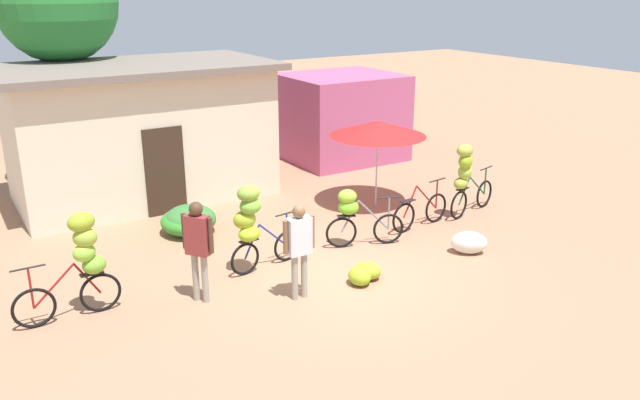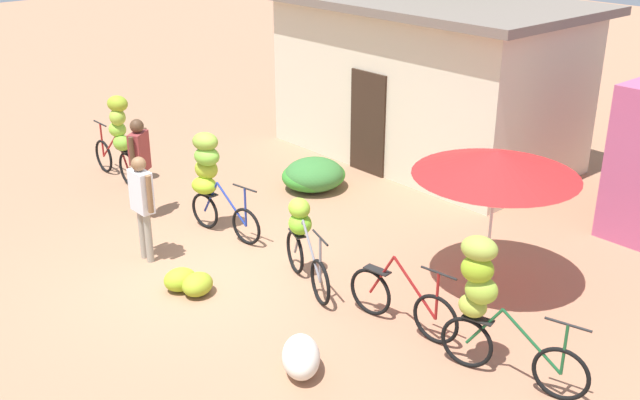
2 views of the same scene
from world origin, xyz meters
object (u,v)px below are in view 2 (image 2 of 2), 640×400
(building_low, at_px, (426,78))
(market_umbrella, at_px, (497,163))
(bicycle_center_loaded, at_px, (303,235))
(person_vendor, at_px, (140,158))
(banana_pile_on_ground, at_px, (189,282))
(bicycle_leftmost, at_px, (118,132))
(produce_sack, at_px, (301,357))
(bicycle_near_pile, at_px, (209,173))
(bicycle_by_shop, at_px, (402,303))
(bicycle_rightmost, at_px, (487,296))
(person_bystander, at_px, (142,198))

(building_low, distance_m, market_umbrella, 5.70)
(bicycle_center_loaded, xyz_separation_m, person_vendor, (-3.48, -0.59, 0.36))
(market_umbrella, height_order, bicycle_center_loaded, market_umbrella)
(person_vendor, bearing_deg, banana_pile_on_ground, -17.03)
(bicycle_leftmost, bearing_deg, produce_sack, -11.11)
(produce_sack, bearing_deg, bicycle_near_pile, 160.18)
(bicycle_by_shop, distance_m, bicycle_rightmost, 1.41)
(building_low, distance_m, bicycle_rightmost, 7.74)
(bicycle_rightmost, bearing_deg, person_vendor, -173.92)
(banana_pile_on_ground, bearing_deg, person_vendor, 162.97)
(bicycle_near_pile, distance_m, person_bystander, 1.33)
(bicycle_leftmost, bearing_deg, building_low, 64.30)
(bicycle_rightmost, xyz_separation_m, produce_sack, (-1.36, -1.57, -0.79))
(bicycle_leftmost, height_order, bicycle_by_shop, bicycle_leftmost)
(bicycle_center_loaded, xyz_separation_m, produce_sack, (1.70, -1.46, -0.49))
(market_umbrella, bearing_deg, building_low, 140.38)
(bicycle_near_pile, relative_size, person_bystander, 1.02)
(bicycle_leftmost, xyz_separation_m, bicycle_rightmost, (8.25, 0.21, 0.00))
(produce_sack, xyz_separation_m, person_bystander, (-3.74, 0.11, 0.78))
(person_bystander, bearing_deg, bicycle_leftmost, 158.43)
(building_low, bearing_deg, bicycle_center_loaded, -64.97)
(market_umbrella, distance_m, person_bystander, 5.08)
(market_umbrella, xyz_separation_m, bicycle_center_loaded, (-1.85, -1.79, -1.15))
(bicycle_leftmost, distance_m, person_vendor, 1.78)
(bicycle_center_loaded, bearing_deg, bicycle_rightmost, 1.99)
(bicycle_leftmost, bearing_deg, market_umbrella, 15.08)
(bicycle_rightmost, distance_m, produce_sack, 2.22)
(person_vendor, bearing_deg, building_low, 81.08)
(bicycle_by_shop, bearing_deg, building_low, 129.27)
(bicycle_near_pile, distance_m, bicycle_rightmost, 5.31)
(market_umbrella, relative_size, bicycle_near_pile, 1.34)
(produce_sack, height_order, person_bystander, person_bystander)
(bicycle_near_pile, relative_size, banana_pile_on_ground, 2.10)
(bicycle_rightmost, height_order, person_vendor, person_vendor)
(bicycle_by_shop, xyz_separation_m, person_bystander, (-3.84, -1.48, 0.64))
(bicycle_near_pile, distance_m, bicycle_center_loaded, 2.27)
(market_umbrella, distance_m, bicycle_leftmost, 7.35)
(bicycle_leftmost, xyz_separation_m, person_vendor, (1.72, -0.48, 0.06))
(building_low, distance_m, banana_pile_on_ground, 7.21)
(bicycle_by_shop, distance_m, produce_sack, 1.59)
(market_umbrella, bearing_deg, produce_sack, -92.76)
(banana_pile_on_ground, xyz_separation_m, person_vendor, (-2.71, 0.83, 0.91))
(produce_sack, distance_m, person_bystander, 3.82)
(bicycle_by_shop, relative_size, banana_pile_on_ground, 2.09)
(bicycle_rightmost, xyz_separation_m, person_bystander, (-5.10, -1.46, -0.00))
(bicycle_rightmost, relative_size, produce_sack, 2.43)
(bicycle_by_shop, bearing_deg, bicycle_center_loaded, -176.10)
(bicycle_by_shop, bearing_deg, bicycle_near_pile, -177.72)
(building_low, relative_size, person_vendor, 3.65)
(banana_pile_on_ground, distance_m, person_bystander, 1.53)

